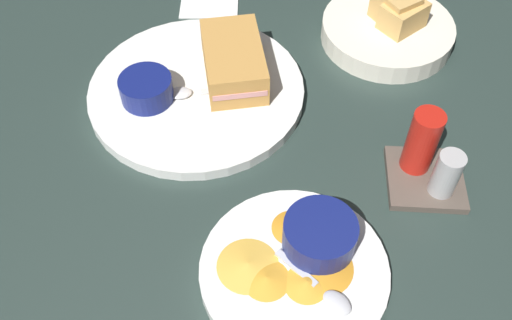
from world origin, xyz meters
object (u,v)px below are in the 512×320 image
(plate_chips_companion, at_px, (294,271))
(condiment_caddy, at_px, (428,161))
(ramekin_dark_sauce, at_px, (146,88))
(ramekin_light_gravy, at_px, (320,235))
(plate_sandwich_main, at_px, (197,91))
(sandwich_half_near, at_px, (233,61))
(spoon_by_gravy_ramekin, at_px, (327,294))
(spoon_by_dark_ramekin, at_px, (190,92))
(bread_basket_rear, at_px, (389,26))

(plate_chips_companion, bearing_deg, condiment_caddy, 132.35)
(ramekin_dark_sauce, relative_size, ramekin_light_gravy, 0.88)
(plate_sandwich_main, xyz_separation_m, sandwich_half_near, (-0.03, 0.05, 0.03))
(ramekin_dark_sauce, xyz_separation_m, condiment_caddy, (0.10, 0.35, 0.00))
(ramekin_light_gravy, bearing_deg, condiment_caddy, 130.51)
(sandwich_half_near, distance_m, ramekin_light_gravy, 0.28)
(spoon_by_gravy_ramekin, bearing_deg, condiment_caddy, 144.80)
(sandwich_half_near, relative_size, ramekin_dark_sauce, 2.10)
(sandwich_half_near, xyz_separation_m, spoon_by_dark_ramekin, (0.04, -0.05, -0.02))
(sandwich_half_near, distance_m, spoon_by_dark_ramekin, 0.07)
(sandwich_half_near, bearing_deg, ramekin_dark_sauce, -64.62)
(sandwich_half_near, height_order, spoon_by_gravy_ramekin, sandwich_half_near)
(ramekin_dark_sauce, height_order, ramekin_light_gravy, ramekin_light_gravy)
(plate_sandwich_main, height_order, bread_basket_rear, bread_basket_rear)
(ramekin_dark_sauce, distance_m, spoon_by_dark_ramekin, 0.06)
(plate_chips_companion, relative_size, spoon_by_gravy_ramekin, 2.40)
(spoon_by_dark_ramekin, distance_m, condiment_caddy, 0.31)
(sandwich_half_near, bearing_deg, spoon_by_dark_ramekin, -52.17)
(ramekin_dark_sauce, bearing_deg, sandwich_half_near, 115.38)
(plate_chips_companion, height_order, bread_basket_rear, bread_basket_rear)
(condiment_caddy, bearing_deg, plate_sandwich_main, -113.03)
(sandwich_half_near, height_order, spoon_by_dark_ramekin, sandwich_half_near)
(ramekin_light_gravy, height_order, condiment_caddy, condiment_caddy)
(spoon_by_dark_ramekin, relative_size, bread_basket_rear, 0.52)
(spoon_by_gravy_ramekin, bearing_deg, sandwich_half_near, -158.89)
(plate_chips_companion, bearing_deg, sandwich_half_near, -162.75)
(ramekin_light_gravy, height_order, bread_basket_rear, bread_basket_rear)
(plate_sandwich_main, bearing_deg, spoon_by_dark_ramekin, -24.34)
(plate_sandwich_main, height_order, condiment_caddy, condiment_caddy)
(spoon_by_dark_ramekin, relative_size, plate_chips_companion, 0.50)
(spoon_by_dark_ramekin, xyz_separation_m, ramekin_light_gravy, (0.22, 0.17, 0.02))
(condiment_caddy, bearing_deg, bread_basket_rear, -175.18)
(spoon_by_dark_ramekin, bearing_deg, bread_basket_rear, 118.90)
(spoon_by_gravy_ramekin, bearing_deg, plate_chips_companion, -131.67)
(ramekin_dark_sauce, bearing_deg, spoon_by_dark_ramekin, 99.90)
(plate_sandwich_main, relative_size, condiment_caddy, 3.04)
(sandwich_half_near, relative_size, spoon_by_gravy_ramekin, 1.73)
(sandwich_half_near, distance_m, plate_chips_companion, 0.30)
(sandwich_half_near, xyz_separation_m, bread_basket_rear, (-0.11, 0.22, -0.02))
(plate_chips_companion, bearing_deg, plate_sandwich_main, -152.28)
(spoon_by_gravy_ramekin, bearing_deg, spoon_by_dark_ramekin, -147.40)
(bread_basket_rear, bearing_deg, ramekin_light_gravy, -15.90)
(sandwich_half_near, xyz_separation_m, spoon_by_gravy_ramekin, (0.32, 0.12, -0.02))
(ramekin_dark_sauce, height_order, bread_basket_rear, bread_basket_rear)
(spoon_by_dark_ramekin, distance_m, ramekin_light_gravy, 0.27)
(bread_basket_rear, height_order, condiment_caddy, condiment_caddy)
(plate_sandwich_main, xyz_separation_m, condiment_caddy, (0.12, 0.29, 0.03))
(spoon_by_gravy_ramekin, relative_size, bread_basket_rear, 0.44)
(spoon_by_dark_ramekin, bearing_deg, ramekin_light_gravy, 37.88)
(ramekin_dark_sauce, relative_size, plate_chips_companion, 0.34)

